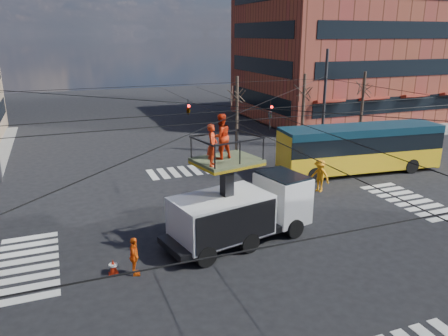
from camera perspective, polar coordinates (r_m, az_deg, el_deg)
The scene contains 13 objects.
ground at distance 21.64m, azimuth 3.33°, elevation -7.74°, with size 120.00×120.00×0.00m, color black.
sidewalk_ne at distance 49.44m, azimuth 15.58°, elevation 5.95°, with size 18.00×18.00×0.12m, color slate.
crosswalks at distance 21.63m, azimuth 3.33°, elevation -7.72°, with size 22.40×22.40×0.02m, color silver, non-canonical shape.
building_ne at distance 51.63m, azimuth 15.10°, elevation 14.22°, with size 20.06×16.06×14.00m.
overhead_network at distance 20.55m, azimuth 2.88°, elevation 3.59°, with size 24.24×24.24×8.00m.
tree_a at distance 34.30m, azimuth 1.72°, elevation 9.62°, with size 2.00×2.00×6.00m.
tree_b at distance 37.04m, azimuth 10.43°, elevation 9.91°, with size 2.00×2.00×6.00m.
tree_c at distance 40.49m, azimuth 17.81°, elevation 9.97°, with size 2.00×2.00×6.00m.
utility_truck at distance 19.62m, azimuth 2.30°, elevation -4.13°, with size 7.33×3.80×5.92m.
city_bus at distance 30.96m, azimuth 17.31°, elevation 2.56°, with size 11.41×3.72×3.20m.
traffic_cone at distance 18.10m, azimuth -14.27°, elevation -12.42°, with size 0.36×0.36×0.64m, color red.
worker_ground at distance 17.66m, azimuth -11.64°, elevation -11.26°, with size 0.93×0.39×1.59m, color #FF6210.
flagger at distance 26.66m, azimuth 12.39°, elevation -0.99°, with size 1.28×0.73×1.97m, color orange.
Camera 1 is at (-8.27, -17.82, 9.07)m, focal length 35.00 mm.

